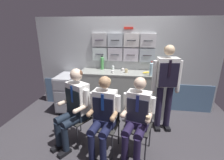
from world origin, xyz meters
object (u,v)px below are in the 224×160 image
crew_member_center (103,114)px  crew_member_right (137,115)px  crew_member_left (74,104)px  water_bottle_blue_cap (102,63)px  folding_chair_center (107,118)px  service_trolley (68,92)px  espresso_cup_small (126,71)px  crew_member_standing (166,82)px  snack_banana (146,72)px  folding_chair_left (82,111)px  folding_chair_right (139,119)px

crew_member_center → crew_member_right: (0.51, 0.03, -0.00)m
crew_member_left → water_bottle_blue_cap: size_ratio=4.13×
folding_chair_center → crew_member_right: size_ratio=0.68×
crew_member_center → folding_chair_center: bearing=80.5°
crew_member_left → folding_chair_center: (0.55, -0.01, -0.20)m
service_trolley → espresso_cup_small: size_ratio=11.11×
crew_member_standing → snack_banana: 0.61m
service_trolley → folding_chair_left: service_trolley is taller
crew_member_left → crew_member_right: bearing=-7.8°
folding_chair_center → snack_banana: size_ratio=4.98×
folding_chair_left → folding_chair_center: 0.49m
crew_member_left → crew_member_standing: crew_member_standing is taller
folding_chair_center → snack_banana: bearing=60.5°
folding_chair_left → crew_member_left: (-0.08, -0.14, 0.20)m
snack_banana → folding_chair_left: bearing=-138.0°
folding_chair_left → folding_chair_right: bearing=-6.9°
crew_member_left → folding_chair_right: crew_member_left is taller
crew_member_left → water_bottle_blue_cap: crew_member_left is taller
folding_chair_center → water_bottle_blue_cap: (-0.35, 1.37, 0.60)m
folding_chair_left → crew_member_center: crew_member_center is taller
folding_chair_left → crew_member_right: (0.94, -0.28, 0.16)m
crew_member_center → folding_chair_right: size_ratio=1.47×
folding_chair_left → snack_banana: size_ratio=4.98×
espresso_cup_small → snack_banana: (0.43, -0.01, -0.02)m
crew_member_right → snack_banana: size_ratio=7.31×
folding_chair_center → crew_member_standing: (0.99, 0.66, 0.44)m
crew_member_right → water_bottle_blue_cap: size_ratio=3.96×
service_trolley → crew_member_right: size_ratio=0.70×
folding_chair_center → snack_banana: 1.42m
espresso_cup_small → crew_member_center: bearing=-100.8°
service_trolley → snack_banana: bearing=2.0°
crew_member_center → folding_chair_left: bearing=144.8°
folding_chair_left → espresso_cup_small: size_ratio=10.87×
service_trolley → folding_chair_left: bearing=-54.5°
service_trolley → folding_chair_center: 1.59m
espresso_cup_small → water_bottle_blue_cap: bearing=160.8°
service_trolley → folding_chair_right: (1.66, -1.07, 0.06)m
crew_member_right → crew_member_center: bearing=-176.2°
folding_chair_right → crew_member_standing: crew_member_standing is taller
folding_chair_center → crew_member_center: (-0.03, -0.16, 0.16)m
folding_chair_left → snack_banana: snack_banana is taller
water_bottle_blue_cap → folding_chair_left: bearing=-95.3°
service_trolley → crew_member_standing: crew_member_standing is taller
water_bottle_blue_cap → espresso_cup_small: 0.62m
folding_chair_center → folding_chair_left: bearing=162.1°
folding_chair_left → snack_banana: (1.12, 1.01, 0.47)m
espresso_cup_small → service_trolley: bearing=-177.1°
crew_member_left → crew_member_center: (0.52, -0.17, -0.04)m
crew_member_left → crew_member_standing: bearing=22.7°
folding_chair_left → folding_chair_right: same height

